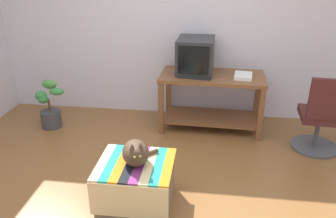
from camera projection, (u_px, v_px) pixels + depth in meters
The scene contains 10 objects.
ground_plane at pixel (150, 204), 3.00m from camera, with size 14.00×14.00×0.00m, color brown.
back_wall at pixel (176, 18), 4.33m from camera, with size 8.00×0.10×2.60m, color silver.
desk at pixel (211, 92), 4.20m from camera, with size 1.28×0.67×0.70m.
tv_monitor at pixel (195, 56), 4.12m from camera, with size 0.45×0.54×0.42m.
keyboard at pixel (194, 77), 4.01m from camera, with size 0.40×0.15×0.02m, color black.
book at pixel (243, 76), 4.00m from camera, with size 0.20×0.26×0.04m, color white.
ottoman_with_blanket at pixel (136, 183), 2.94m from camera, with size 0.64×0.59×0.40m.
cat at pixel (136, 153), 2.82m from camera, with size 0.32×0.39×0.25m.
potted_plant at pixel (50, 109), 4.30m from camera, with size 0.40×0.29×0.61m.
office_chair at pixel (321, 119), 3.69m from camera, with size 0.52×0.52×0.89m.
Camera 1 is at (0.46, -2.36, 1.98)m, focal length 36.23 mm.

